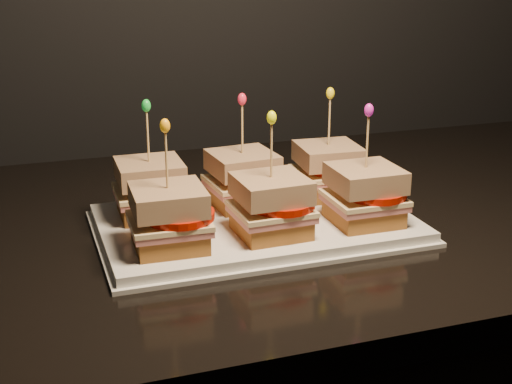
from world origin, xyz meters
name	(u,v)px	position (x,y,z in m)	size (l,w,h in m)	color
granite_slab	(132,240)	(0.50, 1.64, 0.85)	(2.57, 0.74, 0.04)	black
platter	(256,224)	(0.66, 1.57, 0.88)	(0.41, 0.25, 0.02)	white
platter_rim	(256,229)	(0.66, 1.57, 0.88)	(0.42, 0.26, 0.01)	white
sandwich_0_bread_bot	(151,207)	(0.53, 1.63, 0.90)	(0.08, 0.08, 0.02)	#5F2F11
sandwich_0_ham	(151,196)	(0.53, 1.63, 0.92)	(0.09, 0.09, 0.01)	#C06867
sandwich_0_cheese	(151,191)	(0.53, 1.63, 0.93)	(0.09, 0.09, 0.01)	beige
sandwich_0_tomato	(160,186)	(0.54, 1.62, 0.93)	(0.08, 0.08, 0.01)	#B31605
sandwich_0_bread_top	(150,172)	(0.53, 1.63, 0.95)	(0.08, 0.08, 0.03)	#6A2C0D
sandwich_0_pick	(148,140)	(0.53, 1.63, 1.00)	(0.00, 0.00, 0.09)	tan
sandwich_0_frill	(146,106)	(0.53, 1.63, 1.04)	(0.01, 0.01, 0.02)	green
sandwich_1_bread_bot	(243,196)	(0.66, 1.63, 0.90)	(0.08, 0.08, 0.02)	#5F2F11
sandwich_1_ham	(243,186)	(0.66, 1.63, 0.92)	(0.09, 0.09, 0.01)	#C06867
sandwich_1_cheese	(243,181)	(0.66, 1.63, 0.93)	(0.09, 0.09, 0.01)	beige
sandwich_1_tomato	(252,176)	(0.67, 1.62, 0.93)	(0.08, 0.08, 0.01)	#B31605
sandwich_1_bread_top	(242,163)	(0.66, 1.63, 0.95)	(0.08, 0.08, 0.03)	#6A2C0D
sandwich_1_pick	(242,132)	(0.66, 1.63, 1.00)	(0.00, 0.00, 0.09)	tan
sandwich_1_frill	(242,99)	(0.66, 1.63, 1.04)	(0.01, 0.01, 0.02)	red
sandwich_2_bread_bot	(327,187)	(0.79, 1.63, 0.90)	(0.08, 0.08, 0.02)	#5F2F11
sandwich_2_ham	(327,177)	(0.79, 1.63, 0.92)	(0.09, 0.09, 0.01)	#C06867
sandwich_2_cheese	(328,172)	(0.79, 1.63, 0.93)	(0.09, 0.09, 0.01)	beige
sandwich_2_tomato	(337,168)	(0.80, 1.62, 0.93)	(0.08, 0.08, 0.01)	#B31605
sandwich_2_bread_top	(328,155)	(0.79, 1.63, 0.95)	(0.08, 0.08, 0.03)	#6A2C0D
sandwich_2_pick	(329,125)	(0.79, 1.63, 1.00)	(0.00, 0.00, 0.09)	tan
sandwich_2_frill	(330,93)	(0.79, 1.63, 1.04)	(0.01, 0.01, 0.02)	yellow
sandwich_3_bread_bot	(170,238)	(0.53, 1.51, 0.90)	(0.08, 0.08, 0.02)	#5F2F11
sandwich_3_ham	(169,226)	(0.53, 1.51, 0.92)	(0.09, 0.09, 0.01)	#C06867
sandwich_3_cheese	(169,221)	(0.53, 1.51, 0.93)	(0.09, 0.09, 0.01)	beige
sandwich_3_tomato	(180,215)	(0.54, 1.51, 0.93)	(0.08, 0.08, 0.01)	#B31605
sandwich_3_bread_top	(168,200)	(0.53, 1.51, 0.95)	(0.08, 0.08, 0.03)	#6A2C0D
sandwich_3_pick	(167,164)	(0.53, 1.51, 1.00)	(0.00, 0.00, 0.09)	tan
sandwich_3_frill	(165,126)	(0.53, 1.51, 1.04)	(0.01, 0.01, 0.02)	orange
sandwich_4_bread_bot	(271,225)	(0.66, 1.51, 0.90)	(0.08, 0.08, 0.02)	#5F2F11
sandwich_4_ham	(271,214)	(0.66, 1.51, 0.92)	(0.09, 0.09, 0.01)	#C06867
sandwich_4_cheese	(271,208)	(0.66, 1.51, 0.93)	(0.09, 0.09, 0.01)	beige
sandwich_4_tomato	(282,203)	(0.67, 1.51, 0.93)	(0.08, 0.08, 0.01)	#B31605
sandwich_4_bread_top	(271,188)	(0.66, 1.51, 0.95)	(0.08, 0.08, 0.03)	#6A2C0D
sandwich_4_pick	(271,154)	(0.66, 1.51, 1.00)	(0.00, 0.00, 0.09)	tan
sandwich_4_frill	(272,118)	(0.66, 1.51, 1.04)	(0.01, 0.01, 0.02)	#F0F70A
sandwich_5_bread_bot	(364,214)	(0.79, 1.51, 0.90)	(0.08, 0.08, 0.02)	#5F2F11
sandwich_5_ham	(364,203)	(0.79, 1.51, 0.92)	(0.09, 0.09, 0.01)	#C06867
sandwich_5_cheese	(364,197)	(0.79, 1.51, 0.93)	(0.09, 0.09, 0.01)	beige
sandwich_5_tomato	(375,192)	(0.80, 1.51, 0.93)	(0.08, 0.08, 0.01)	#B31605
sandwich_5_bread_top	(365,178)	(0.79, 1.51, 0.95)	(0.08, 0.08, 0.03)	#6A2C0D
sandwich_5_pick	(367,145)	(0.79, 1.51, 1.00)	(0.00, 0.00, 0.09)	tan
sandwich_5_frill	(369,110)	(0.79, 1.51, 1.04)	(0.01, 0.01, 0.02)	#CE1EA5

